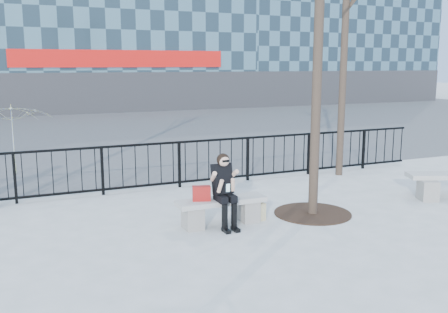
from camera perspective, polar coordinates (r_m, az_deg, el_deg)
name	(u,v)px	position (r m, az deg, el deg)	size (l,w,h in m)	color
ground	(221,225)	(9.19, -0.31, -7.78)	(120.00, 120.00, 0.00)	#A1A19C
street_surface	(92,129)	(23.45, -14.88, 3.11)	(60.00, 23.00, 0.01)	#474747
railing	(171,165)	(11.78, -6.05, -0.96)	(14.00, 0.06, 1.10)	black
tree_grate	(312,213)	(9.97, 10.08, -6.40)	(1.50, 1.50, 0.02)	black
bench_main	(221,209)	(9.10, -0.31, -5.98)	(1.65, 0.46, 0.49)	slate
seated_woman	(225,191)	(8.86, 0.10, -3.97)	(0.50, 0.64, 1.34)	black
handbag	(201,193)	(8.90, -2.59, -4.23)	(0.32, 0.15, 0.26)	maroon
shopping_bag	(257,213)	(9.36, 3.77, -6.42)	(0.35, 0.13, 0.33)	beige
vendor_umbrella	(14,140)	(14.19, -22.92, 1.77)	(2.03, 2.08, 1.87)	yellow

